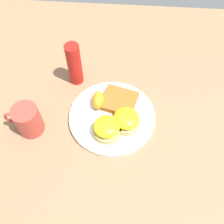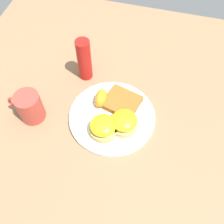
{
  "view_description": "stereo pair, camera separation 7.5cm",
  "coord_description": "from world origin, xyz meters",
  "px_view_note": "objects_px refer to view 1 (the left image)",
  "views": [
    {
      "loc": [
        -0.03,
        0.41,
        0.67
      ],
      "look_at": [
        0.0,
        0.0,
        0.03
      ],
      "focal_mm": 42.0,
      "sensor_mm": 36.0,
      "label": 1
    },
    {
      "loc": [
        -0.1,
        0.39,
        0.67
      ],
      "look_at": [
        0.0,
        0.0,
        0.03
      ],
      "focal_mm": 42.0,
      "sensor_mm": 36.0,
      "label": 2
    }
  ],
  "objects_px": {
    "sandwich_benedict_left": "(107,128)",
    "cup": "(28,120)",
    "condiment_bottle": "(74,64)",
    "fork": "(114,103)",
    "sandwich_benedict_right": "(126,120)",
    "orange_wedge": "(98,100)",
    "hashbrown_patty": "(119,101)"
  },
  "relations": [
    {
      "from": "condiment_bottle",
      "to": "fork",
      "type": "bearing_deg",
      "value": 143.26
    },
    {
      "from": "hashbrown_patty",
      "to": "condiment_bottle",
      "type": "distance_m",
      "value": 0.18
    },
    {
      "from": "sandwich_benedict_left",
      "to": "hashbrown_patty",
      "type": "xyz_separation_m",
      "value": [
        -0.03,
        -0.1,
        -0.01
      ]
    },
    {
      "from": "sandwich_benedict_right",
      "to": "fork",
      "type": "distance_m",
      "value": 0.08
    },
    {
      "from": "sandwich_benedict_left",
      "to": "condiment_bottle",
      "type": "distance_m",
      "value": 0.23
    },
    {
      "from": "cup",
      "to": "sandwich_benedict_right",
      "type": "bearing_deg",
      "value": -174.79
    },
    {
      "from": "hashbrown_patty",
      "to": "cup",
      "type": "xyz_separation_m",
      "value": [
        0.25,
        0.1,
        0.02
      ]
    },
    {
      "from": "sandwich_benedict_left",
      "to": "hashbrown_patty",
      "type": "bearing_deg",
      "value": -104.99
    },
    {
      "from": "fork",
      "to": "cup",
      "type": "relative_size",
      "value": 2.12
    },
    {
      "from": "condiment_bottle",
      "to": "sandwich_benedict_right",
      "type": "bearing_deg",
      "value": 135.37
    },
    {
      "from": "sandwich_benedict_left",
      "to": "condiment_bottle",
      "type": "xyz_separation_m",
      "value": [
        0.12,
        -0.2,
        0.04
      ]
    },
    {
      "from": "sandwich_benedict_right",
      "to": "condiment_bottle",
      "type": "height_order",
      "value": "condiment_bottle"
    },
    {
      "from": "sandwich_benedict_right",
      "to": "orange_wedge",
      "type": "distance_m",
      "value": 0.11
    },
    {
      "from": "sandwich_benedict_left",
      "to": "cup",
      "type": "distance_m",
      "value": 0.22
    },
    {
      "from": "sandwich_benedict_left",
      "to": "hashbrown_patty",
      "type": "height_order",
      "value": "sandwich_benedict_left"
    },
    {
      "from": "cup",
      "to": "condiment_bottle",
      "type": "height_order",
      "value": "condiment_bottle"
    },
    {
      "from": "sandwich_benedict_left",
      "to": "fork",
      "type": "xyz_separation_m",
      "value": [
        -0.01,
        -0.1,
        -0.02
      ]
    },
    {
      "from": "sandwich_benedict_right",
      "to": "fork",
      "type": "height_order",
      "value": "sandwich_benedict_right"
    },
    {
      "from": "sandwich_benedict_left",
      "to": "hashbrown_patty",
      "type": "distance_m",
      "value": 0.11
    },
    {
      "from": "hashbrown_patty",
      "to": "orange_wedge",
      "type": "relative_size",
      "value": 1.67
    },
    {
      "from": "hashbrown_patty",
      "to": "condiment_bottle",
      "type": "height_order",
      "value": "condiment_bottle"
    },
    {
      "from": "sandwich_benedict_left",
      "to": "fork",
      "type": "relative_size",
      "value": 0.36
    },
    {
      "from": "fork",
      "to": "condiment_bottle",
      "type": "bearing_deg",
      "value": -36.74
    },
    {
      "from": "sandwich_benedict_left",
      "to": "condiment_bottle",
      "type": "relative_size",
      "value": 0.53
    },
    {
      "from": "sandwich_benedict_right",
      "to": "cup",
      "type": "distance_m",
      "value": 0.27
    },
    {
      "from": "hashbrown_patty",
      "to": "fork",
      "type": "distance_m",
      "value": 0.02
    },
    {
      "from": "orange_wedge",
      "to": "condiment_bottle",
      "type": "xyz_separation_m",
      "value": [
        0.08,
        -0.1,
        0.04
      ]
    },
    {
      "from": "condiment_bottle",
      "to": "hashbrown_patty",
      "type": "bearing_deg",
      "value": 147.68
    },
    {
      "from": "cup",
      "to": "condiment_bottle",
      "type": "distance_m",
      "value": 0.22
    },
    {
      "from": "sandwich_benedict_left",
      "to": "orange_wedge",
      "type": "xyz_separation_m",
      "value": [
        0.03,
        -0.1,
        -0.0
      ]
    },
    {
      "from": "fork",
      "to": "cup",
      "type": "height_order",
      "value": "cup"
    },
    {
      "from": "fork",
      "to": "cup",
      "type": "distance_m",
      "value": 0.25
    }
  ]
}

